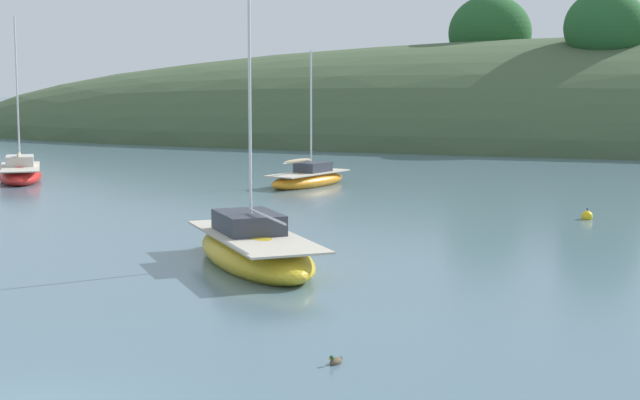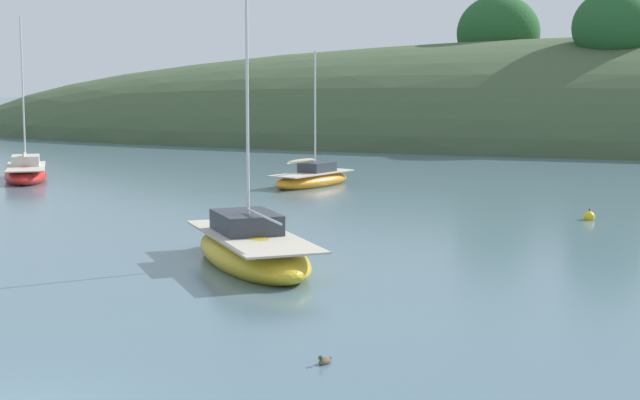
{
  "view_description": "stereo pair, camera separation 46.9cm",
  "coord_description": "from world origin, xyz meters",
  "views": [
    {
      "loc": [
        8.96,
        -13.79,
        5.66
      ],
      "look_at": [
        0.0,
        20.0,
        1.2
      ],
      "focal_mm": 55.72,
      "sensor_mm": 36.0,
      "label": 1
    },
    {
      "loc": [
        9.41,
        -13.67,
        5.66
      ],
      "look_at": [
        0.0,
        20.0,
        1.2
      ],
      "focal_mm": 55.72,
      "sensor_mm": 36.0,
      "label": 2
    }
  ],
  "objects": [
    {
      "name": "sailboat_blue_center",
      "position": [
        -0.38,
        13.81,
        0.45
      ],
      "size": [
        6.54,
        7.66,
        11.05
      ],
      "color": "gold",
      "rests_on": "ground"
    },
    {
      "name": "mooring_buoy_channel",
      "position": [
        9.23,
        26.0,
        0.12
      ],
      "size": [
        0.44,
        0.44,
        0.54
      ],
      "color": "yellow",
      "rests_on": "ground"
    },
    {
      "name": "sailboat_navy_dinghy",
      "position": [
        -19.88,
        32.79,
        0.4
      ],
      "size": [
        5.14,
        6.64,
        8.91
      ],
      "color": "red",
      "rests_on": "ground"
    },
    {
      "name": "duck_straggler",
      "position": [
        4.41,
        4.57,
        0.05
      ],
      "size": [
        0.29,
        0.42,
        0.24
      ],
      "color": "brown",
      "rests_on": "ground"
    },
    {
      "name": "sailboat_grey_yawl",
      "position": [
        -4.46,
        34.52,
        0.36
      ],
      "size": [
        3.69,
        5.92,
        7.03
      ],
      "color": "orange",
      "rests_on": "ground"
    }
  ]
}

